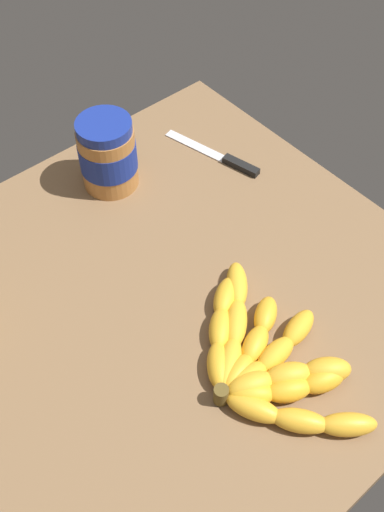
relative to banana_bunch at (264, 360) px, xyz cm
name	(u,v)px	position (x,y,z in cm)	size (l,w,h in cm)	color
ground_plane	(176,299)	(-17.49, -1.17, -3.75)	(74.65, 74.09, 4.26)	brown
banana_bunch	(264,360)	(0.00, 0.00, 0.00)	(32.38, 19.79, 3.61)	gold
peanut_butter_jar	(108,154)	(-42.59, 5.07, 4.69)	(9.67, 9.67, 12.92)	#B27238
butter_knife	(220,156)	(-34.89, 23.43, -1.16)	(19.52, 6.38, 1.20)	silver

